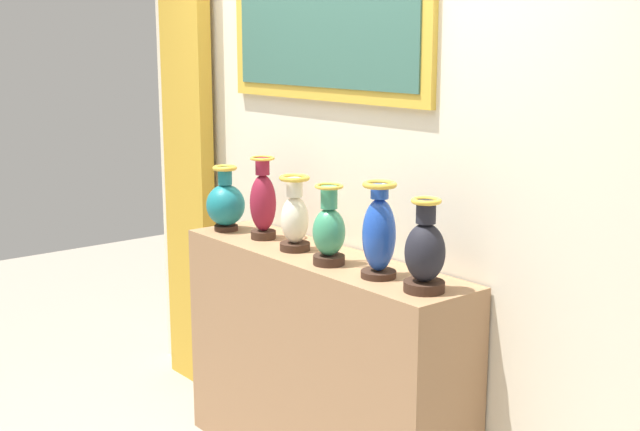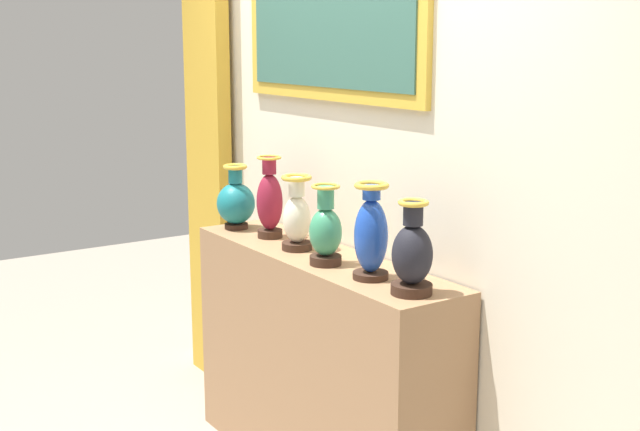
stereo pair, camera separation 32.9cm
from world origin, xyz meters
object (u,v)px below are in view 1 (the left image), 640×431
Objects in this scene: vase_teal at (226,203)px; vase_onyx at (425,253)px; vase_ivory at (295,217)px; vase_jade at (329,231)px; vase_sapphire at (379,233)px; vase_burgundy at (263,202)px.

vase_onyx reaches higher than vase_teal.
vase_ivory is 1.00× the size of vase_jade.
vase_teal is 0.81m from vase_jade.
vase_sapphire is 0.25m from vase_onyx.
vase_sapphire reaches higher than vase_teal.
vase_jade is 0.28m from vase_sapphire.
vase_teal is at bearing -177.63° from vase_ivory.
vase_jade reaches higher than vase_teal.
vase_burgundy is at bearing 178.00° from vase_sapphire.
vase_onyx is (1.08, -0.03, -0.02)m from vase_burgundy.
vase_burgundy reaches higher than vase_onyx.
vase_burgundy is at bearing 178.62° from vase_onyx.
vase_burgundy is 1.01× the size of vase_sapphire.
vase_teal is 0.53m from vase_ivory.
vase_burgundy is at bearing 174.18° from vase_jade.
vase_jade is at bearing -174.25° from vase_sapphire.
vase_jade is 0.96× the size of vase_onyx.
vase_burgundy is 0.27m from vase_ivory.
vase_onyx is (0.81, -0.01, -0.00)m from vase_ivory.
vase_burgundy is 1.15× the size of vase_jade.
vase_burgundy reaches higher than vase_jade.
vase_ivory reaches higher than vase_teal.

